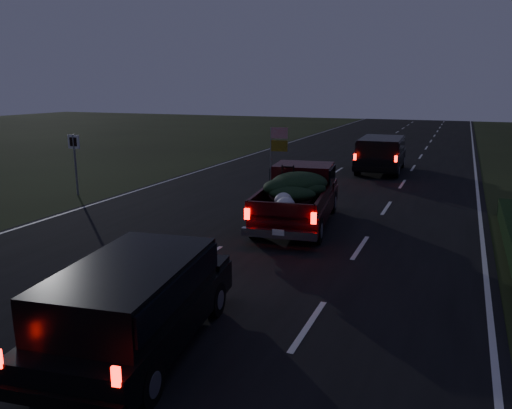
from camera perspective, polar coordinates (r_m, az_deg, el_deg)
The scene contains 6 objects.
ground at distance 13.04m, azimuth -6.17°, elevation -6.27°, with size 120.00×120.00×0.00m, color black.
road_asphalt at distance 13.04m, azimuth -6.17°, elevation -6.23°, with size 14.00×120.00×0.02m, color black.
route_sign at distance 21.55m, azimuth -20.01°, elevation 5.32°, with size 0.55×0.08×2.50m.
pickup_truck at distance 16.05m, azimuth 4.85°, elevation 1.34°, with size 2.68×5.51×2.77m.
lead_suv at distance 26.78m, azimuth 14.10°, elevation 5.95°, with size 2.31×5.17×1.47m.
rear_suv at distance 8.59m, azimuth -13.66°, elevation -10.23°, with size 2.53×4.73×1.30m.
Camera 1 is at (5.95, -10.76, 4.35)m, focal length 35.00 mm.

